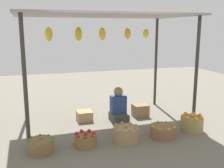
% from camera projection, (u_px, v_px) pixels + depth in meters
% --- Properties ---
extents(ground_plane, '(14.00, 14.00, 0.00)m').
position_uv_depth(ground_plane, '(106.00, 121.00, 6.10)').
color(ground_plane, '#6F6A5C').
extents(market_stall_structure, '(3.67, 2.11, 2.36)m').
position_uv_depth(market_stall_structure, '(105.00, 23.00, 5.67)').
color(market_stall_structure, '#38332D').
rests_on(market_stall_structure, ground).
extents(vendor_person, '(0.36, 0.44, 0.78)m').
position_uv_depth(vendor_person, '(118.00, 108.00, 6.06)').
color(vendor_person, '#3F413B').
rests_on(vendor_person, ground).
extents(basket_green_chilies, '(0.44, 0.44, 0.26)m').
position_uv_depth(basket_green_chilies, '(41.00, 146.00, 4.53)').
color(basket_green_chilies, brown).
rests_on(basket_green_chilies, ground).
extents(basket_red_apples, '(0.40, 0.40, 0.27)m').
position_uv_depth(basket_red_apples, '(85.00, 140.00, 4.78)').
color(basket_red_apples, olive).
rests_on(basket_red_apples, ground).
extents(basket_potatoes, '(0.48, 0.48, 0.32)m').
position_uv_depth(basket_potatoes, '(126.00, 134.00, 4.98)').
color(basket_potatoes, '#9D7F53').
rests_on(basket_potatoes, ground).
extents(basket_limes, '(0.50, 0.50, 0.26)m').
position_uv_depth(basket_limes, '(163.00, 131.00, 5.18)').
color(basket_limes, brown).
rests_on(basket_limes, ground).
extents(basket_oranges, '(0.45, 0.45, 0.37)m').
position_uv_depth(basket_oranges, '(192.00, 124.00, 5.47)').
color(basket_oranges, '#988751').
rests_on(basket_oranges, ground).
extents(wooden_crate_near_vendor, '(0.35, 0.31, 0.28)m').
position_uv_depth(wooden_crate_near_vendor, '(140.00, 110.00, 6.42)').
color(wooden_crate_near_vendor, '#916F4D').
rests_on(wooden_crate_near_vendor, ground).
extents(wooden_crate_stacked_rear, '(0.34, 0.33, 0.22)m').
position_uv_depth(wooden_crate_stacked_rear, '(84.00, 116.00, 6.12)').
color(wooden_crate_stacked_rear, tan).
rests_on(wooden_crate_stacked_rear, ground).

